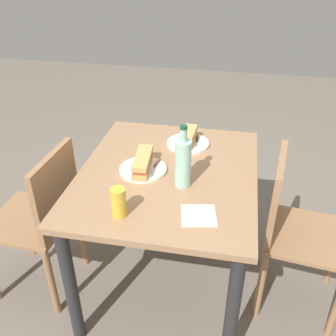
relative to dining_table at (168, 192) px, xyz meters
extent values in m
plane|color=#6B6056|center=(0.00, 0.00, -0.62)|extent=(8.00, 8.00, 0.00)
cube|color=#997251|center=(0.00, 0.00, 0.10)|extent=(1.01, 0.85, 0.03)
cylinder|color=#262628|center=(-0.45, -0.36, -0.26)|extent=(0.06, 0.06, 0.71)
cylinder|color=#262628|center=(0.45, -0.36, -0.26)|extent=(0.06, 0.06, 0.71)
cylinder|color=#262628|center=(-0.45, 0.36, -0.26)|extent=(0.06, 0.06, 0.71)
cylinder|color=#262628|center=(0.45, 0.36, -0.26)|extent=(0.06, 0.06, 0.71)
cube|color=#936B47|center=(0.00, 0.70, -0.17)|extent=(0.45, 0.45, 0.02)
cube|color=#936B47|center=(-0.02, 0.52, 0.04)|extent=(0.38, 0.08, 0.40)
cylinder|color=#936B47|center=(-0.15, 0.91, -0.40)|extent=(0.04, 0.04, 0.44)
cylinder|color=#936B47|center=(0.15, 0.50, -0.40)|extent=(0.04, 0.04, 0.44)
cylinder|color=#936B47|center=(-0.20, 0.55, -0.40)|extent=(0.04, 0.04, 0.44)
cube|color=#936B47|center=(0.15, -0.70, -0.17)|extent=(0.42, 0.42, 0.02)
cube|color=#936B47|center=(0.16, -0.52, 0.04)|extent=(0.38, 0.05, 0.40)
cylinder|color=#936B47|center=(-0.04, -0.87, -0.40)|extent=(0.04, 0.04, 0.44)
cylinder|color=#936B47|center=(-0.02, -0.51, -0.40)|extent=(0.04, 0.04, 0.44)
cylinder|color=#936B47|center=(0.34, -0.53, -0.40)|extent=(0.04, 0.04, 0.44)
cylinder|color=silver|center=(0.02, -0.12, 0.13)|extent=(0.23, 0.23, 0.01)
cube|color=tan|center=(0.02, -0.12, 0.15)|extent=(0.23, 0.09, 0.02)
cube|color=#B74C3D|center=(0.02, -0.12, 0.17)|extent=(0.21, 0.08, 0.02)
cube|color=tan|center=(0.02, -0.12, 0.19)|extent=(0.23, 0.09, 0.02)
cube|color=silver|center=(0.05, -0.07, 0.14)|extent=(0.10, 0.03, 0.00)
cube|color=#59331E|center=(-0.04, -0.06, 0.14)|extent=(0.08, 0.02, 0.01)
cylinder|color=white|center=(-0.29, 0.05, 0.13)|extent=(0.23, 0.23, 0.01)
cube|color=tan|center=(-0.29, 0.05, 0.15)|extent=(0.18, 0.08, 0.02)
cube|color=#DBC66B|center=(-0.29, 0.05, 0.17)|extent=(0.17, 0.07, 0.02)
cube|color=tan|center=(-0.29, 0.05, 0.19)|extent=(0.18, 0.08, 0.02)
cube|color=silver|center=(-0.25, 0.11, 0.14)|extent=(0.10, 0.03, 0.00)
cube|color=#59331E|center=(-0.34, 0.10, 0.14)|extent=(0.08, 0.02, 0.01)
cylinder|color=#99C6B7|center=(0.10, 0.09, 0.23)|extent=(0.07, 0.07, 0.22)
cylinder|color=#99C6B7|center=(0.10, 0.09, 0.37)|extent=(0.03, 0.03, 0.06)
cylinder|color=#19472D|center=(0.10, 0.09, 0.41)|extent=(0.03, 0.03, 0.02)
cylinder|color=gold|center=(0.36, -0.13, 0.18)|extent=(0.06, 0.06, 0.13)
cube|color=white|center=(0.31, 0.19, 0.12)|extent=(0.16, 0.16, 0.00)
camera|label=1|loc=(1.51, 0.30, 1.10)|focal=40.47mm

